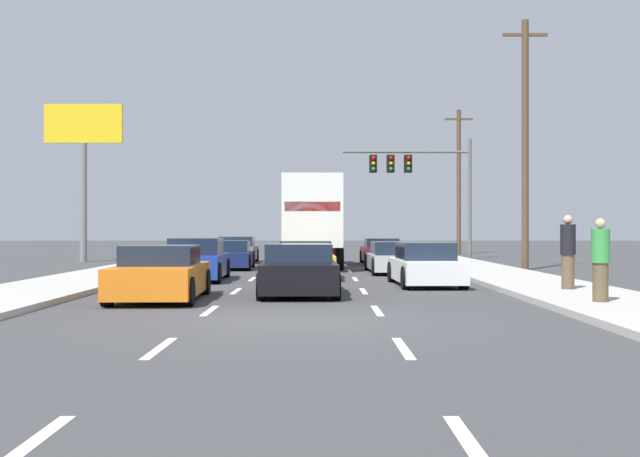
# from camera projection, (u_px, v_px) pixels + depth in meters

# --- Properties ---
(ground_plane) EXTENTS (140.00, 140.00, 0.00)m
(ground_plane) POSITION_uv_depth(u_px,v_px,m) (308.00, 262.00, 39.19)
(ground_plane) COLOR #3D3D3F
(sidewalk_right) EXTENTS (3.05, 80.00, 0.14)m
(sidewalk_right) POSITION_uv_depth(u_px,v_px,m) (462.00, 265.00, 34.20)
(sidewalk_right) COLOR #B2AFA8
(sidewalk_right) RESTS_ON ground_plane
(sidewalk_left) EXTENTS (3.05, 80.00, 0.14)m
(sidewalk_left) POSITION_uv_depth(u_px,v_px,m) (150.00, 265.00, 34.18)
(sidewalk_left) COLOR #B2AFA8
(sidewalk_left) RESTS_ON ground_plane
(lane_markings) EXTENTS (3.54, 62.00, 0.01)m
(lane_markings) POSITION_uv_depth(u_px,v_px,m) (307.00, 265.00, 36.00)
(lane_markings) COLOR silver
(lane_markings) RESTS_ON ground_plane
(car_gray) EXTENTS (2.05, 4.37, 1.27)m
(car_gray) POSITION_uv_depth(u_px,v_px,m) (236.00, 250.00, 38.67)
(car_gray) COLOR slate
(car_gray) RESTS_ON ground_plane
(car_navy) EXTENTS (2.01, 4.06, 1.17)m
(car_navy) POSITION_uv_depth(u_px,v_px,m) (228.00, 256.00, 32.55)
(car_navy) COLOR #141E4C
(car_navy) RESTS_ON ground_plane
(car_blue) EXTENTS (1.98, 4.18, 1.36)m
(car_blue) POSITION_uv_depth(u_px,v_px,m) (195.00, 261.00, 25.36)
(car_blue) COLOR #1E389E
(car_blue) RESTS_ON ground_plane
(car_orange) EXTENTS (2.06, 4.25, 1.28)m
(car_orange) POSITION_uv_depth(u_px,v_px,m) (159.00, 275.00, 18.43)
(car_orange) COLOR orange
(car_orange) RESTS_ON ground_plane
(box_truck) EXTENTS (2.62, 9.38, 3.77)m
(box_truck) POSITION_uv_depth(u_px,v_px,m) (311.00, 217.00, 33.90)
(box_truck) COLOR white
(box_truck) RESTS_ON ground_plane
(car_yellow) EXTENTS (2.07, 4.29, 1.26)m
(car_yellow) POSITION_uv_depth(u_px,v_px,m) (304.00, 261.00, 26.38)
(car_yellow) COLOR yellow
(car_yellow) RESTS_ON ground_plane
(car_black) EXTENTS (2.05, 4.37, 1.29)m
(car_black) POSITION_uv_depth(u_px,v_px,m) (297.00, 271.00, 19.91)
(car_black) COLOR black
(car_black) RESTS_ON ground_plane
(car_maroon) EXTENTS (1.87, 4.34, 1.21)m
(car_maroon) POSITION_uv_depth(u_px,v_px,m) (380.00, 252.00, 37.15)
(car_maroon) COLOR maroon
(car_maroon) RESTS_ON ground_plane
(car_silver) EXTENTS (1.96, 4.64, 1.18)m
(car_silver) POSITION_uv_depth(u_px,v_px,m) (392.00, 258.00, 29.64)
(car_silver) COLOR #B7BABF
(car_silver) RESTS_ON ground_plane
(car_white) EXTENTS (1.93, 4.23, 1.26)m
(car_white) POSITION_uv_depth(u_px,v_px,m) (424.00, 266.00, 23.12)
(car_white) COLOR white
(car_white) RESTS_ON ground_plane
(traffic_signal_mast) EXTENTS (7.04, 0.69, 6.59)m
(traffic_signal_mast) POSITION_uv_depth(u_px,v_px,m) (410.00, 171.00, 43.03)
(traffic_signal_mast) COLOR #595B56
(traffic_signal_mast) RESTS_ON ground_plane
(utility_pole_mid) EXTENTS (1.80, 0.28, 10.08)m
(utility_pole_mid) POSITION_uv_depth(u_px,v_px,m) (524.00, 141.00, 31.72)
(utility_pole_mid) COLOR brown
(utility_pole_mid) RESTS_ON ground_plane
(utility_pole_far) EXTENTS (1.80, 0.28, 9.34)m
(utility_pole_far) POSITION_uv_depth(u_px,v_px,m) (458.00, 180.00, 50.85)
(utility_pole_far) COLOR brown
(utility_pole_far) RESTS_ON ground_plane
(roadside_billboard) EXTENTS (3.91, 0.36, 7.92)m
(roadside_billboard) POSITION_uv_depth(u_px,v_px,m) (82.00, 150.00, 39.56)
(roadside_billboard) COLOR slate
(roadside_billboard) RESTS_ON ground_plane
(pedestrian_near_corner) EXTENTS (0.38, 0.38, 1.87)m
(pedestrian_near_corner) POSITION_uv_depth(u_px,v_px,m) (567.00, 252.00, 19.94)
(pedestrian_near_corner) COLOR brown
(pedestrian_near_corner) RESTS_ON sidewalk_right
(pedestrian_mid_block) EXTENTS (0.38, 0.38, 1.75)m
(pedestrian_mid_block) POSITION_uv_depth(u_px,v_px,m) (599.00, 260.00, 16.48)
(pedestrian_mid_block) COLOR brown
(pedestrian_mid_block) RESTS_ON sidewalk_right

